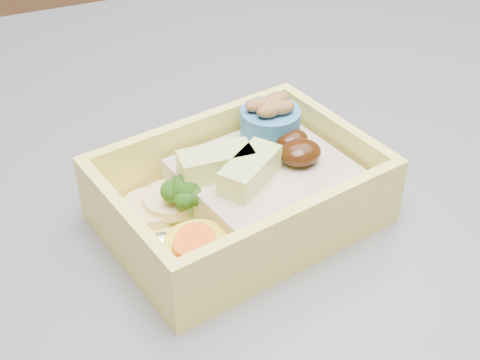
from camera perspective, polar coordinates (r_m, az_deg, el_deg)
name	(u,v)px	position (r m, az deg, el deg)	size (l,w,h in m)	color
bento_box	(245,190)	(0.47, 0.41, -0.84)	(0.21, 0.17, 0.07)	#F7E766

